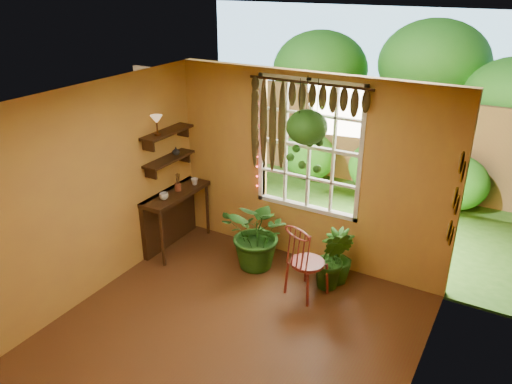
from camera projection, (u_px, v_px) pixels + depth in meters
floor at (219, 348)px, 5.59m from camera, size 4.50×4.50×0.00m
ceiling at (210, 112)px, 4.49m from camera, size 4.50×4.50×0.00m
wall_back at (307, 172)px, 6.83m from camera, size 4.00×0.00×4.00m
wall_left at (76, 201)px, 5.95m from camera, size 0.00×4.50×4.50m
wall_right at (415, 303)px, 4.13m from camera, size 0.00×4.50×4.50m
window at (309, 147)px, 6.71m from camera, size 1.52×0.10×1.86m
valance_vine at (301, 106)px, 6.42m from camera, size 1.70×0.12×1.10m
string_lights at (257, 137)px, 6.96m from camera, size 0.03×0.03×1.54m
wall_plates at (455, 201)px, 5.48m from camera, size 0.04×0.32×1.10m
counter_ledge at (171, 212)px, 7.50m from camera, size 0.40×1.20×0.90m
shelf_lower at (169, 159)px, 7.14m from camera, size 0.25×0.90×0.04m
shelf_upper at (167, 132)px, 6.98m from camera, size 0.25×0.90×0.04m
backyard at (409, 106)px, 10.41m from camera, size 14.00×10.00×12.00m
windsor_chair at (305, 272)px, 6.38m from camera, size 0.56×0.58×1.18m
potted_plant_left at (259, 234)px, 6.91m from camera, size 0.96×0.83×1.07m
potted_plant_mid at (332, 259)px, 6.48m from camera, size 0.55×0.48×0.88m
potted_plant_right at (337, 256)px, 6.66m from camera, size 0.43×0.43×0.76m
hanging_basket at (307, 132)px, 6.26m from camera, size 0.52×0.52×1.20m
cup_a at (164, 196)px, 7.05m from camera, size 0.15×0.15×0.10m
cup_b at (195, 182)px, 7.54m from camera, size 0.11×0.11×0.10m
brush_jar at (178, 182)px, 7.31m from camera, size 0.09×0.09×0.34m
shelf_vase at (176, 151)px, 7.23m from camera, size 0.13×0.13×0.12m
tiffany_lamp at (157, 121)px, 6.71m from camera, size 0.17×0.17×0.28m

